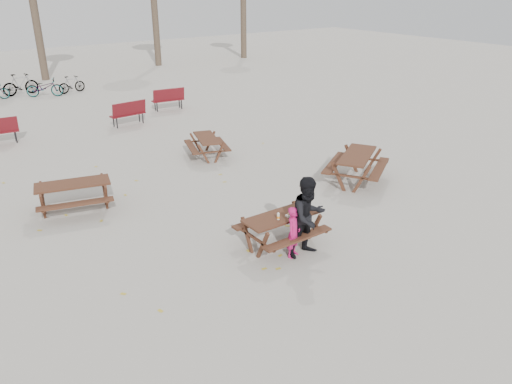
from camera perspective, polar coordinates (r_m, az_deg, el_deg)
ground at (r=11.70m, az=2.87°, el=-6.08°), size 80.00×80.00×0.00m
main_picnic_table at (r=11.43m, az=2.92°, el=-3.52°), size 1.80×1.45×0.78m
food_tray at (r=11.31m, az=3.87°, el=-2.67°), size 0.18×0.11×0.03m
bread_roll at (r=11.29m, az=3.88°, el=-2.48°), size 0.14×0.06×0.05m
soda_bottle at (r=11.11m, az=2.56°, el=-2.83°), size 0.07×0.07×0.17m
child at (r=11.02m, az=4.34°, el=-4.59°), size 0.51×0.43×1.19m
adult at (r=10.98m, az=5.99°, el=-2.85°), size 0.90×0.71×1.85m
picnic_table_east at (r=15.40m, az=11.37°, el=2.71°), size 2.60×2.47×0.88m
picnic_table_north at (r=14.02m, az=-20.03°, el=-0.55°), size 2.19×1.92×0.81m
picnic_table_far at (r=17.39m, az=-5.61°, el=5.15°), size 1.75×1.95×0.70m
park_bench_row at (r=21.44m, az=-20.67°, el=7.70°), size 11.23×2.54×1.03m
bicycle_row at (r=29.00m, az=-26.87°, el=10.42°), size 7.81×2.59×1.12m
fallen_leaves at (r=13.77m, az=-1.94°, el=-1.32°), size 11.00×11.00×0.01m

